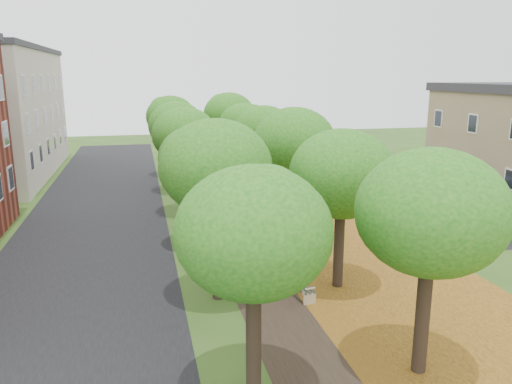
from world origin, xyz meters
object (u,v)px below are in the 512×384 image
car_red (473,219)px  car_silver (457,218)px  car_grey (392,191)px  bench (298,285)px  car_white (384,186)px

car_red → car_silver: bearing=61.7°
car_grey → car_silver: bearing=-167.9°
bench → car_grey: 16.22m
car_grey → car_white: 1.93m
bench → car_white: bearing=-46.8°
car_red → car_grey: (-0.89, 7.07, -0.02)m
car_grey → car_white: (0.39, 1.89, -0.11)m
car_silver → car_red: size_ratio=0.98×
car_red → car_white: size_ratio=1.01×
bench → car_white: (10.88, 14.26, 0.20)m
car_red → bench: bearing=104.2°
car_red → car_white: car_red is taller
car_red → car_white: (-0.50, 8.96, -0.12)m
bench → car_grey: size_ratio=0.36×
bench → car_silver: 11.96m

